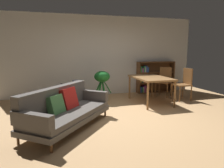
% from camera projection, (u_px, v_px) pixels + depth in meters
% --- Properties ---
extents(ground_plane, '(8.16, 8.16, 0.00)m').
position_uv_depth(ground_plane, '(128.00, 117.00, 4.77)').
color(ground_plane, tan).
extents(back_wall_panel, '(6.80, 0.10, 2.70)m').
position_uv_depth(back_wall_panel, '(102.00, 56.00, 7.11)').
color(back_wall_panel, silver).
rests_on(back_wall_panel, ground_plane).
extents(fabric_couch, '(1.94, 2.12, 0.81)m').
position_uv_depth(fabric_couch, '(65.00, 109.00, 4.11)').
color(fabric_couch, brown).
rests_on(fabric_couch, ground_plane).
extents(media_console, '(0.37, 1.00, 0.53)m').
position_uv_depth(media_console, '(74.00, 96.00, 5.80)').
color(media_console, '#56351E').
rests_on(media_console, ground_plane).
extents(open_laptop, '(0.45, 0.39, 0.08)m').
position_uv_depth(open_laptop, '(69.00, 85.00, 5.91)').
color(open_laptop, silver).
rests_on(open_laptop, media_console).
extents(desk_speaker, '(0.17, 0.17, 0.21)m').
position_uv_depth(desk_speaker, '(76.00, 84.00, 5.57)').
color(desk_speaker, black).
rests_on(desk_speaker, media_console).
extents(potted_floor_plant, '(0.52, 0.47, 0.93)m').
position_uv_depth(potted_floor_plant, '(102.00, 82.00, 6.17)').
color(potted_floor_plant, '#9E9389').
rests_on(potted_floor_plant, ground_plane).
extents(dining_table, '(0.89, 1.44, 0.77)m').
position_uv_depth(dining_table, '(151.00, 79.00, 6.01)').
color(dining_table, olive).
rests_on(dining_table, ground_plane).
extents(dining_chair_near, '(0.45, 0.47, 0.99)m').
position_uv_depth(dining_chair_near, '(184.00, 82.00, 6.38)').
color(dining_chair_near, brown).
rests_on(dining_chair_near, ground_plane).
extents(dining_chair_far, '(0.59, 0.60, 0.97)m').
position_uv_depth(dining_chair_far, '(164.00, 80.00, 6.97)').
color(dining_chair_far, brown).
rests_on(dining_chair_far, ground_plane).
extents(bookshelf, '(1.41, 0.31, 1.13)m').
position_uv_depth(bookshelf, '(153.00, 77.00, 7.58)').
color(bookshelf, brown).
rests_on(bookshelf, ground_plane).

